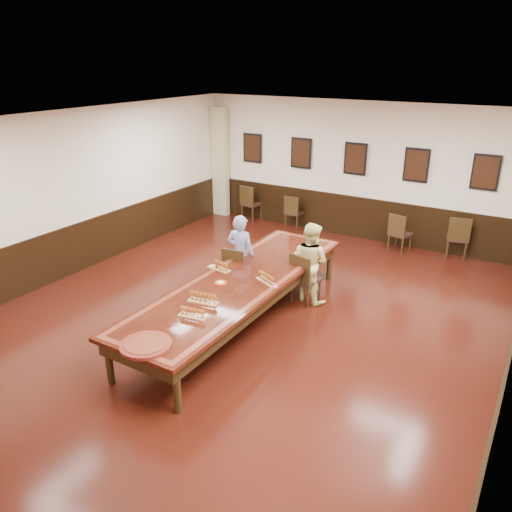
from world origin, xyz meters
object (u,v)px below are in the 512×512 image
Objects in this scene: spare_chair_a at (251,203)px; spare_chair_b at (294,212)px; person_man at (241,254)px; person_woman at (310,262)px; spare_chair_d at (458,237)px; spare_chair_c at (400,233)px; carved_platter at (146,345)px; chair_man at (238,270)px; chair_woman at (306,278)px; conference_table at (240,288)px.

spare_chair_a is 1.12× the size of spare_chair_b.
person_woman is (1.23, 0.35, -0.02)m from person_man.
person_man reaches higher than spare_chair_d.
person_woman is at bearing 121.20° from spare_chair_b.
spare_chair_b is (1.28, 0.01, -0.05)m from spare_chair_a.
person_man is at bearing 126.12° from spare_chair_a.
carved_platter is at bearing 94.28° from spare_chair_c.
spare_chair_a is at bearing -34.77° from person_woman.
chair_man reaches higher than chair_woman.
spare_chair_c is (4.07, -0.26, -0.03)m from spare_chair_a.
chair_woman is 4.08m from spare_chair_d.
conference_table is (-2.48, -4.84, 0.14)m from spare_chair_d.
person_man is at bearing 27.09° from person_woman.
carved_platter is (-0.55, -3.58, 0.05)m from person_woman.
chair_woman is 1.09× the size of spare_chair_b.
conference_table is at bearing 75.92° from person_woman.
spare_chair_d is (3.96, 0.02, 0.05)m from spare_chair_b.
person_woman is 3.63m from carved_platter.
person_man is 1.02× the size of person_woman.
spare_chair_a is 5.23m from spare_chair_d.
spare_chair_b is 0.59× the size of person_woman.
spare_chair_c reaches higher than conference_table.
spare_chair_a is 0.19× the size of conference_table.
spare_chair_a is 4.41m from person_man.
spare_chair_d is 3.99m from person_woman.
spare_chair_c is at bearing -122.51° from person_man.
carved_platter is (-2.41, -7.11, 0.30)m from spare_chair_d.
person_man is at bearing 23.00° from chair_woman.
spare_chair_a reaches higher than conference_table.
spare_chair_c is 6.93m from carved_platter.
chair_man is 1.06m from conference_table.
spare_chair_d is (1.16, 0.30, 0.03)m from spare_chair_c.
chair_man is at bearing 102.14° from carved_platter.
chair_woman is 0.64× the size of person_woman.
chair_woman is at bearing 90.00° from person_woman.
person_man reaches higher than spare_chair_c.
carved_platter is at bearing 97.76° from person_man.
spare_chair_c is 3.31m from person_woman.
spare_chair_b is 0.96× the size of spare_chair_c.
chair_man is 1.09× the size of spare_chair_b.
spare_chair_c is 0.61× the size of person_woman.
person_man reaches higher than carved_platter.
spare_chair_b reaches higher than carved_platter.
spare_chair_d is 7.51m from carved_platter.
chair_man is at bearing 31.37° from person_woman.
person_woman is at bearing 140.99° from spare_chair_a.
person_woman is (0.02, 0.10, 0.26)m from chair_woman.
person_woman reaches higher than chair_woman.
spare_chair_d reaches higher than chair_woman.
spare_chair_b is at bearing -172.56° from spare_chair_a.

